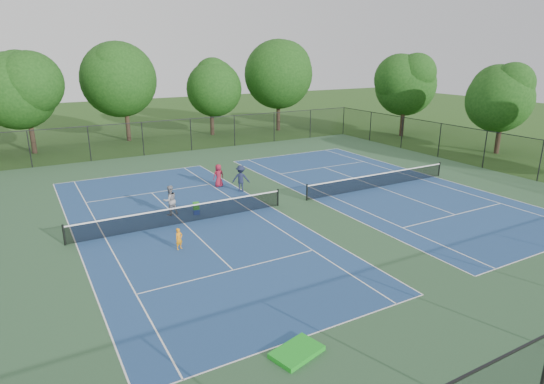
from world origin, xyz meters
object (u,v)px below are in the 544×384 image
tree_back_c (211,85)px  bystander_b (241,178)px  child_player (179,239)px  ball_crate (196,212)px  tree_side_f (505,95)px  instructor (170,200)px  tree_back_b (123,76)px  tree_back_d (278,71)px  bystander_c (219,176)px  tree_back_a (24,86)px  tree_side_e (406,82)px  ball_hopper (196,206)px

tree_back_c → bystander_b: bearing=-107.5°
child_player → ball_crate: child_player is taller
tree_back_c → tree_side_f: (19.00, -22.00, -0.23)m
tree_back_c → instructor: tree_back_c is taller
tree_back_b → instructor: size_ratio=5.77×
tree_back_d → bystander_b: size_ratio=5.81×
tree_back_d → tree_back_b: bearing=173.3°
instructor → ball_crate: size_ratio=4.97×
instructor → bystander_c: 6.07m
tree_back_d → child_player: bearing=-128.1°
tree_back_d → tree_side_f: tree_back_d is taller
tree_back_b → child_player: tree_back_b is taller
tree_back_b → child_player: bearing=-98.4°
tree_back_d → bystander_b: bearing=-126.0°
tree_back_d → ball_crate: bearing=-129.4°
tree_back_a → tree_back_d: tree_back_d is taller
tree_side_e → tree_back_d: bearing=135.0°
tree_side_e → tree_side_f: size_ratio=1.09×
tree_back_c → ball_crate: size_ratio=24.00×
tree_side_e → bystander_c: tree_side_e is taller
tree_back_b → ball_hopper: (-1.88, -24.98, -6.08)m
child_player → ball_crate: 4.83m
tree_back_a → ball_hopper: tree_back_a is taller
instructor → bystander_b: bearing=-169.5°
ball_crate → bystander_c: bearing=53.7°
child_player → bystander_b: (6.62, 7.00, 0.36)m
tree_back_a → bystander_c: bearing=-60.4°
tree_back_a → instructor: (5.82, -22.31, -5.17)m
bystander_c → tree_side_e: bearing=-165.5°
tree_side_f → child_player: size_ratio=7.71×
ball_hopper → tree_back_c: bearing=65.6°
tree_back_a → ball_hopper: 24.68m
instructor → tree_side_f: bearing=171.6°
tree_back_a → instructor: tree_back_a is taller
ball_crate → ball_hopper: 0.36m
tree_back_d → instructor: (-20.18, -22.31, -5.96)m
ball_crate → tree_back_b: bearing=85.7°
tree_back_d → bystander_c: (-15.53, -18.41, -6.03)m
bystander_b → tree_back_d: bearing=-94.7°
tree_side_f → ball_hopper: 30.32m
tree_side_e → bystander_b: bearing=-157.6°
tree_back_a → bystander_b: 23.69m
tree_back_a → bystander_c: tree_back_a is taller
tree_back_b → tree_side_e: size_ratio=1.13×
child_player → instructor: (1.11, 4.84, 0.34)m
tree_side_f → ball_crate: tree_side_f is taller
child_player → tree_back_a: bearing=79.5°
tree_back_d → instructor: bearing=-132.1°
tree_back_b → bystander_b: 23.00m
tree_back_c → ball_crate: 26.87m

